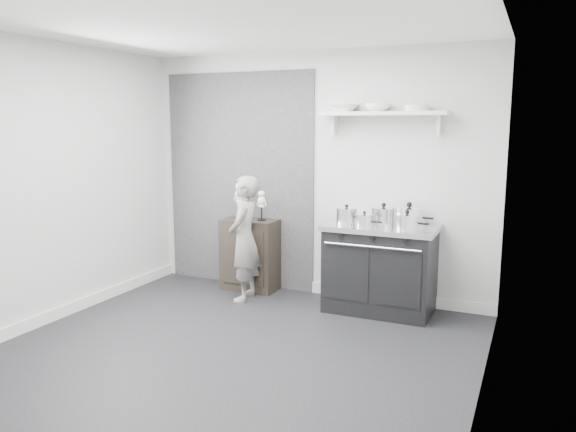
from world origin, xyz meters
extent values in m
plane|color=black|center=(0.00, 0.00, 0.00)|extent=(4.00, 4.00, 0.00)
cube|color=beige|center=(0.00, 1.80, 1.35)|extent=(4.00, 0.02, 2.70)
cube|color=beige|center=(0.00, -1.80, 1.35)|extent=(4.00, 0.02, 2.70)
cube|color=beige|center=(-2.00, 0.00, 1.35)|extent=(0.02, 3.60, 2.70)
cube|color=beige|center=(2.00, 0.00, 1.35)|extent=(0.02, 3.60, 2.70)
cube|color=silver|center=(0.00, 0.00, 2.70)|extent=(4.00, 3.60, 0.02)
cube|color=black|center=(-0.95, 1.79, 1.25)|extent=(1.90, 0.02, 2.50)
cube|color=silver|center=(1.00, 1.78, 0.06)|extent=(2.00, 0.03, 0.12)
cube|color=silver|center=(-1.98, 0.00, 0.06)|extent=(0.03, 3.60, 0.12)
cube|color=silver|center=(0.80, 1.67, 2.02)|extent=(1.30, 0.26, 0.04)
cube|color=silver|center=(0.25, 1.74, 1.90)|extent=(0.03, 0.12, 0.20)
cube|color=silver|center=(1.35, 1.74, 1.90)|extent=(0.03, 0.12, 0.20)
cube|color=black|center=(0.86, 1.48, 0.43)|extent=(1.07, 0.64, 0.85)
cube|color=silver|center=(0.86, 1.48, 0.88)|extent=(1.13, 0.68, 0.05)
cube|color=black|center=(0.61, 1.16, 0.45)|extent=(0.45, 0.02, 0.55)
cube|color=black|center=(1.12, 1.16, 0.45)|extent=(0.45, 0.02, 0.55)
cylinder|color=silver|center=(0.86, 1.13, 0.75)|extent=(0.96, 0.02, 0.02)
cylinder|color=black|center=(0.54, 1.14, 0.83)|extent=(0.04, 0.03, 0.04)
cylinder|color=black|center=(0.86, 1.14, 0.83)|extent=(0.04, 0.03, 0.04)
cylinder|color=black|center=(1.18, 1.14, 0.83)|extent=(0.04, 0.03, 0.04)
cube|color=black|center=(-0.71, 1.61, 0.41)|extent=(0.64, 0.37, 0.83)
imported|color=slate|center=(-0.59, 1.23, 0.68)|extent=(0.41, 0.55, 1.37)
cylinder|color=white|center=(0.52, 1.39, 0.98)|extent=(0.21, 0.21, 0.15)
cylinder|color=white|center=(0.52, 1.39, 1.06)|extent=(0.21, 0.21, 0.02)
sphere|color=black|center=(0.52, 1.39, 1.09)|extent=(0.04, 0.04, 0.04)
cylinder|color=black|center=(0.66, 1.39, 0.98)|extent=(0.10, 0.02, 0.02)
cylinder|color=white|center=(0.84, 1.63, 0.98)|extent=(0.27, 0.27, 0.14)
cylinder|color=white|center=(0.84, 1.63, 1.06)|extent=(0.28, 0.28, 0.02)
sphere|color=black|center=(0.84, 1.63, 1.09)|extent=(0.05, 0.05, 0.05)
cylinder|color=black|center=(1.02, 1.63, 0.98)|extent=(0.10, 0.02, 0.02)
cylinder|color=white|center=(1.12, 1.57, 0.99)|extent=(0.31, 0.31, 0.16)
cylinder|color=white|center=(1.12, 1.57, 1.08)|extent=(0.32, 0.32, 0.02)
sphere|color=black|center=(1.12, 1.57, 1.11)|extent=(0.06, 0.06, 0.06)
cylinder|color=black|center=(1.31, 1.57, 0.99)|extent=(0.10, 0.02, 0.02)
cylinder|color=white|center=(1.15, 1.33, 0.97)|extent=(0.24, 0.24, 0.13)
cylinder|color=white|center=(1.15, 1.33, 1.05)|extent=(0.25, 0.25, 0.02)
sphere|color=black|center=(1.15, 1.33, 1.08)|extent=(0.04, 0.04, 0.04)
cylinder|color=black|center=(1.31, 1.33, 0.97)|extent=(0.10, 0.02, 0.02)
cylinder|color=white|center=(0.74, 1.29, 0.96)|extent=(0.17, 0.17, 0.11)
cylinder|color=white|center=(0.74, 1.29, 1.03)|extent=(0.18, 0.18, 0.02)
sphere|color=black|center=(0.74, 1.29, 1.05)|extent=(0.03, 0.03, 0.03)
cylinder|color=black|center=(0.87, 1.29, 0.96)|extent=(0.10, 0.02, 0.02)
imported|color=white|center=(0.37, 1.67, 2.08)|extent=(0.32, 0.32, 0.08)
imported|color=white|center=(0.74, 1.67, 2.08)|extent=(0.26, 0.26, 0.08)
cylinder|color=silver|center=(1.14, 1.67, 2.07)|extent=(0.25, 0.25, 0.06)
camera|label=1|loc=(2.29, -4.01, 1.93)|focal=35.00mm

